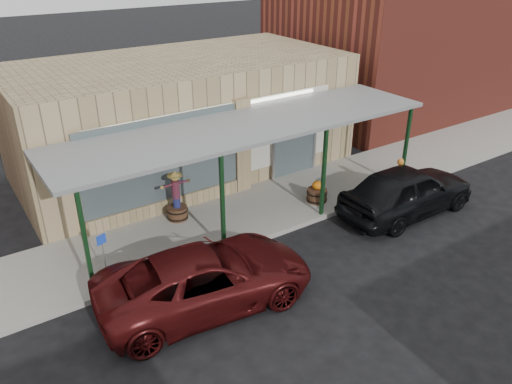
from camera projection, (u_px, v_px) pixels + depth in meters
ground at (322, 269)px, 13.50m from camera, size 120.00×120.00×0.00m
sidewalk at (249, 213)px, 16.14m from camera, size 40.00×3.20×0.15m
storefront at (182, 116)px, 18.62m from camera, size 12.00×6.25×4.20m
awning at (249, 127)px, 14.79m from camera, size 12.00×3.00×3.04m
block_buildings_near at (213, 60)px, 19.64m from camera, size 61.00×8.00×8.00m
barrel_scarecrow at (177, 203)px, 15.42m from camera, size 0.95×0.81×1.62m
barrel_pumpkin at (317, 194)px, 16.60m from camera, size 0.71×0.71×0.78m
handicap_sign at (103, 250)px, 12.56m from camera, size 0.25×0.10×1.27m
parked_sedan at (407, 190)px, 15.93m from camera, size 4.82×1.96×1.64m
car_maroon at (206, 278)px, 11.93m from camera, size 5.50×3.01×1.46m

